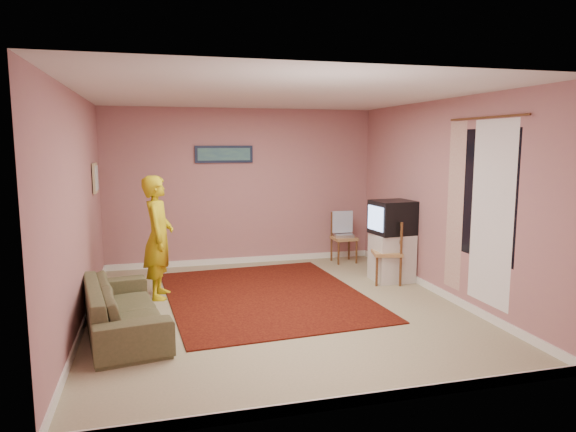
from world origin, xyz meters
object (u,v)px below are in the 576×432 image
object	(u,v)px
person	(158,237)
sofa	(123,308)
tv_cabinet	(392,257)
chair_b	(387,245)
crt_tv	(392,217)
chair_a	(344,232)

from	to	relation	value
person	sofa	bearing A→B (deg)	169.92
tv_cabinet	sofa	world-z (taller)	tv_cabinet
tv_cabinet	chair_b	xyz separation A→B (m)	(-0.13, -0.11, 0.21)
chair_b	sofa	world-z (taller)	chair_b
crt_tv	chair_a	xyz separation A→B (m)	(-0.26, 1.29, -0.43)
crt_tv	person	xyz separation A→B (m)	(-3.34, 0.02, -0.14)
tv_cabinet	crt_tv	distance (m)	0.60
tv_cabinet	chair_a	xyz separation A→B (m)	(-0.26, 1.29, 0.17)
crt_tv	person	distance (m)	3.35
chair_b	sofa	distance (m)	3.79
crt_tv	sofa	bearing A→B (deg)	-168.23
person	chair_a	bearing A→B (deg)	-59.64
sofa	person	xyz separation A→B (m)	(0.40, 1.22, 0.54)
tv_cabinet	person	size ratio (longest dim) A/B	0.44
tv_cabinet	chair_b	bearing A→B (deg)	-141.37
tv_cabinet	chair_a	size ratio (longest dim) A/B	1.52
chair_b	sofa	size ratio (longest dim) A/B	0.27
tv_cabinet	chair_b	world-z (taller)	chair_b
crt_tv	chair_a	world-z (taller)	crt_tv
sofa	crt_tv	bearing A→B (deg)	-81.55
chair_b	person	size ratio (longest dim) A/B	0.31
chair_b	sofa	bearing A→B (deg)	-58.45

